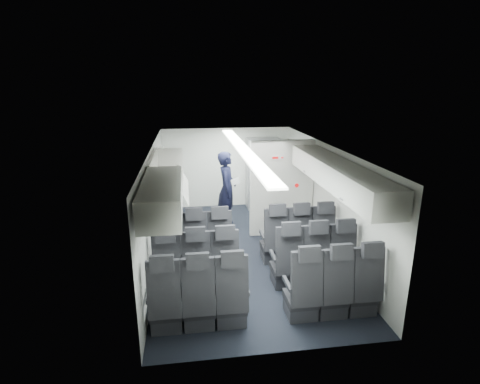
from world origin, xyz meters
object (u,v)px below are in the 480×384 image
object	(u,v)px
seat_row_rear	(267,297)
boarding_door	(163,189)
galley_unit	(263,173)
seat_row_mid	(256,267)
carry_on_bag	(166,177)
seat_row_front	(247,244)
flight_attendant	(227,189)

from	to	relation	value
seat_row_rear	boarding_door	world-z (taller)	boarding_door
boarding_door	galley_unit	bearing A→B (deg)	24.28
seat_row_mid	seat_row_rear	xyz separation A→B (m)	(0.00, -0.90, 0.00)
carry_on_bag	seat_row_mid	bearing A→B (deg)	-29.45
seat_row_front	galley_unit	bearing A→B (deg)	73.72
seat_row_front	seat_row_rear	bearing A→B (deg)	-90.00
seat_row_mid	seat_row_rear	distance (m)	0.90
boarding_door	seat_row_front	bearing A→B (deg)	-51.84
boarding_door	carry_on_bag	xyz separation A→B (m)	(0.22, -2.19, 0.82)
boarding_door	flight_attendant	size ratio (longest dim) A/B	1.04
seat_row_rear	galley_unit	xyz separation A→B (m)	(0.95, 5.05, 0.55)
seat_row_rear	galley_unit	size ratio (longest dim) A/B	1.75
seat_row_front	seat_row_mid	xyz separation A→B (m)	(0.00, -0.90, 0.00)
seat_row_front	seat_row_mid	size ratio (longest dim) A/B	1.00
seat_row_rear	seat_row_mid	bearing A→B (deg)	90.00
galley_unit	seat_row_rear	bearing A→B (deg)	-100.65
seat_row_mid	seat_row_rear	world-z (taller)	same
seat_row_mid	galley_unit	size ratio (longest dim) A/B	1.75
boarding_door	carry_on_bag	world-z (taller)	carry_on_bag
seat_row_rear	galley_unit	world-z (taller)	galley_unit
galley_unit	flight_attendant	bearing A→B (deg)	-132.57
boarding_door	flight_attendant	xyz separation A→B (m)	(1.49, -0.03, -0.06)
seat_row_mid	flight_attendant	size ratio (longest dim) A/B	1.86
seat_row_front	seat_row_mid	bearing A→B (deg)	-90.00
seat_row_rear	boarding_door	xyz separation A→B (m)	(-1.64, 3.89, 0.55)
seat_row_front	flight_attendant	bearing A→B (deg)	94.14
seat_row_mid	seat_row_rear	size ratio (longest dim) A/B	1.00
galley_unit	flight_attendant	distance (m)	1.63
seat_row_mid	carry_on_bag	distance (m)	2.13
seat_row_mid	boarding_door	distance (m)	3.45
carry_on_bag	galley_unit	bearing A→B (deg)	54.49
galley_unit	flight_attendant	world-z (taller)	galley_unit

